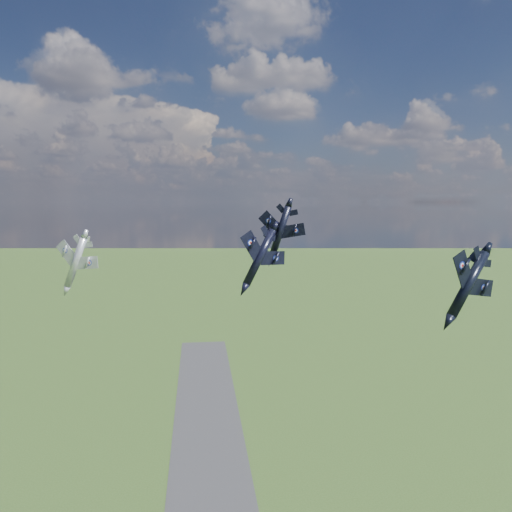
{
  "coord_description": "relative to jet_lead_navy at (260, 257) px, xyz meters",
  "views": [
    {
      "loc": [
        -3.29,
        -72.4,
        91.86
      ],
      "look_at": [
        6.63,
        11.37,
        82.75
      ],
      "focal_mm": 35.0,
      "sensor_mm": 36.0,
      "label": 1
    }
  ],
  "objects": [
    {
      "name": "jet_left_silver",
      "position": [
        -32.92,
        -4.4,
        -0.03
      ],
      "size": [
        13.73,
        15.57,
        6.09
      ],
      "primitive_type": null,
      "rotation": [
        0.0,
        0.4,
        -0.39
      ],
      "color": "#B2B6BE"
    },
    {
      "name": "jet_lead_navy",
      "position": [
        0.0,
        0.0,
        0.0
      ],
      "size": [
        16.78,
        19.21,
        8.61
      ],
      "primitive_type": null,
      "rotation": [
        0.0,
        0.52,
        0.39
      ],
      "color": "black"
    },
    {
      "name": "jet_right_navy",
      "position": [
        21.14,
        -36.83,
        0.38
      ],
      "size": [
        12.94,
        15.16,
        7.64
      ],
      "primitive_type": null,
      "rotation": [
        0.0,
        0.64,
        0.37
      ],
      "color": "black"
    },
    {
      "name": "jet_high_navy",
      "position": [
        4.16,
        1.56,
        4.72
      ],
      "size": [
        14.8,
        16.89,
        5.92
      ],
      "primitive_type": null,
      "rotation": [
        0.0,
        0.32,
        -0.36
      ],
      "color": "black"
    }
  ]
}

